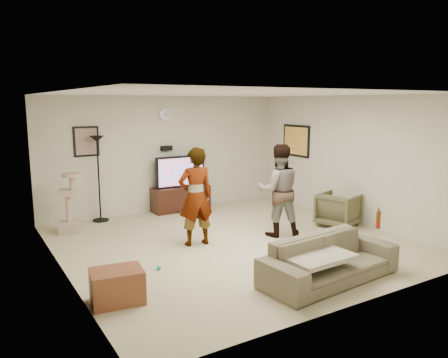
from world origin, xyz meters
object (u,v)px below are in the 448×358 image
sofa (330,259)px  side_table (117,286)px  person_right (279,190)px  floor_lamp (99,179)px  tv_stand (181,198)px  tv (180,171)px  beer_bottle (378,220)px  cat_tree (68,203)px  armchair (338,210)px  person_left (196,197)px

sofa → side_table: size_ratio=3.31×
person_right → floor_lamp: bearing=-23.2°
tv_stand → side_table: tv_stand is taller
tv → person_right: (0.69, -2.58, -0.05)m
floor_lamp → beer_bottle: (2.70, -4.61, -0.14)m
tv_stand → person_right: size_ratio=0.78×
beer_bottle → side_table: (-3.56, 0.84, -0.51)m
cat_tree → beer_bottle: 5.34m
floor_lamp → person_right: bearing=-46.9°
tv → side_table: (-2.63, -3.73, -0.67)m
side_table → beer_bottle: bearing=-13.3°
person_right → armchair: 1.46m
beer_bottle → side_table: size_ratio=0.41×
sofa → beer_bottle: beer_bottle is taller
person_right → side_table: bearing=42.7°
beer_bottle → side_table: 3.69m
tv_stand → side_table: bearing=-125.3°
cat_tree → side_table: cat_tree is taller
person_left → side_table: bearing=43.8°
cat_tree → person_right: person_right is taller
person_left → beer_bottle: person_left is taller
tv → side_table: 4.61m
sofa → side_table: bearing=157.5°
cat_tree → armchair: size_ratio=1.55×
person_right → side_table: (-3.32, -1.14, -0.62)m
tv_stand → person_left: bearing=-109.7°
cat_tree → person_left: (1.66, -1.84, 0.27)m
side_table → person_left: bearing=38.3°
cat_tree → person_left: 2.49m
armchair → person_left: bearing=63.0°
floor_lamp → armchair: size_ratio=2.40×
tv_stand → floor_lamp: 1.87m
person_right → sofa: bearing=94.7°
floor_lamp → cat_tree: bearing=-144.9°
person_left → sofa: person_left is taller
person_left → person_right: person_left is taller
floor_lamp → cat_tree: 0.92m
tv_stand → armchair: size_ratio=1.80×
tv → sofa: (0.00, -4.56, -0.58)m
person_left → beer_bottle: bearing=133.0°
tv → cat_tree: tv is taller
sofa → armchair: 2.76m
armchair → tv: bearing=18.5°
person_left → armchair: size_ratio=2.31×
tv_stand → sofa: (0.00, -4.56, 0.03)m
floor_lamp → sofa: floor_lamp is taller
armchair → tv_stand: bearing=18.5°
beer_bottle → armchair: (1.13, 1.84, -0.39)m
tv_stand → beer_bottle: bearing=-78.6°
beer_bottle → armchair: 2.19m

